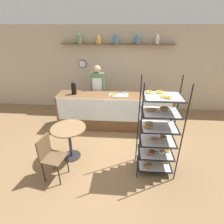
# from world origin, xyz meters

# --- Properties ---
(ground_plane) EXTENTS (14.00, 14.00, 0.00)m
(ground_plane) POSITION_xyz_m (0.00, 0.00, 0.00)
(ground_plane) COLOR olive
(back_wall) EXTENTS (10.00, 0.30, 2.70)m
(back_wall) POSITION_xyz_m (-0.00, 2.51, 1.37)
(back_wall) COLOR beige
(back_wall) RESTS_ON ground_plane
(display_counter) EXTENTS (3.10, 0.65, 0.97)m
(display_counter) POSITION_xyz_m (0.00, 1.13, 0.49)
(display_counter) COLOR brown
(display_counter) RESTS_ON ground_plane
(pastry_rack) EXTENTS (0.72, 0.53, 1.89)m
(pastry_rack) POSITION_xyz_m (0.92, -0.50, 0.83)
(pastry_rack) COLOR black
(pastry_rack) RESTS_ON ground_plane
(person_worker) EXTENTS (0.38, 0.23, 1.65)m
(person_worker) POSITION_xyz_m (-0.52, 1.65, 0.91)
(person_worker) COLOR #282833
(person_worker) RESTS_ON ground_plane
(cafe_table) EXTENTS (0.72, 0.72, 0.75)m
(cafe_table) POSITION_xyz_m (-0.86, -0.26, 0.57)
(cafe_table) COLOR #262628
(cafe_table) RESTS_ON ground_plane
(cafe_chair) EXTENTS (0.44, 0.44, 0.88)m
(cafe_chair) POSITION_xyz_m (-1.06, -0.84, 0.54)
(cafe_chair) COLOR black
(cafe_chair) RESTS_ON ground_plane
(coffee_carafe) EXTENTS (0.13, 0.13, 0.33)m
(coffee_carafe) POSITION_xyz_m (-1.09, 1.13, 1.13)
(coffee_carafe) COLOR black
(coffee_carafe) RESTS_ON display_counter
(donut_tray_counter) EXTENTS (0.51, 0.25, 0.05)m
(donut_tray_counter) POSITION_xyz_m (0.11, 1.13, 0.99)
(donut_tray_counter) COLOR white
(donut_tray_counter) RESTS_ON display_counter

